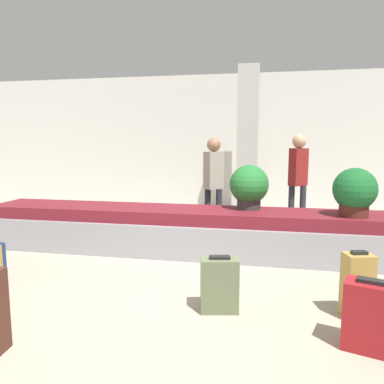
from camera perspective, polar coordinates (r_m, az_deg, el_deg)
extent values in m
plane|color=#9E937F|center=(4.02, -5.18, -16.25)|extent=(18.00, 18.00, 0.00)
cube|color=silver|center=(9.10, 4.66, 7.51)|extent=(18.00, 0.06, 3.20)
cube|color=gray|center=(5.58, 0.00, -6.77)|extent=(6.49, 0.98, 0.47)
cube|color=maroon|center=(5.50, 0.00, -3.50)|extent=(6.23, 0.82, 0.18)
cube|color=beige|center=(8.13, 8.48, 7.43)|extent=(0.43, 0.43, 3.20)
cube|color=#A3843D|center=(3.87, 23.87, -12.98)|extent=(0.29, 0.26, 0.61)
cube|color=black|center=(3.78, 24.14, -8.42)|extent=(0.15, 0.10, 0.03)
cube|color=maroon|center=(3.38, 25.35, -16.77)|extent=(0.43, 0.34, 0.55)
cube|color=black|center=(3.27, 25.65, -12.14)|extent=(0.22, 0.14, 0.03)
cube|color=#5B6647|center=(3.71, 4.19, -13.95)|extent=(0.39, 0.27, 0.52)
cube|color=black|center=(3.62, 4.24, -9.90)|extent=(0.21, 0.11, 0.03)
cylinder|color=#4C2319|center=(5.38, 23.42, -2.33)|extent=(0.37, 0.37, 0.21)
sphere|color=#195B28|center=(5.35, 23.56, 0.40)|extent=(0.56, 0.56, 0.56)
cylinder|color=#2D2D2D|center=(5.53, 8.64, -1.51)|extent=(0.34, 0.34, 0.21)
sphere|color=#236B2D|center=(5.50, 8.70, 1.16)|extent=(0.57, 0.57, 0.57)
cylinder|color=#282833|center=(6.60, 2.40, -2.98)|extent=(0.11, 0.11, 0.81)
cylinder|color=#282833|center=(6.57, 4.13, -3.04)|extent=(0.11, 0.11, 0.81)
cube|color=gray|center=(6.49, 3.31, 3.32)|extent=(0.35, 0.36, 0.64)
sphere|color=#936B4C|center=(6.47, 3.34, 7.21)|extent=(0.24, 0.24, 0.24)
cylinder|color=#282833|center=(7.06, 14.86, -2.41)|extent=(0.11, 0.11, 0.84)
cylinder|color=#282833|center=(7.07, 16.48, -2.45)|extent=(0.11, 0.11, 0.84)
cube|color=maroon|center=(6.97, 15.90, 3.69)|extent=(0.36, 0.35, 0.67)
sphere|color=tan|center=(6.96, 16.04, 7.44)|extent=(0.25, 0.25, 0.25)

